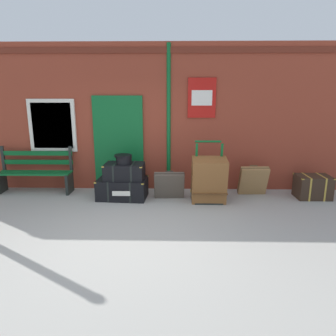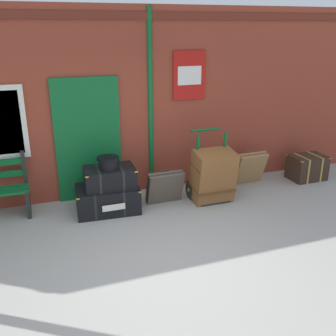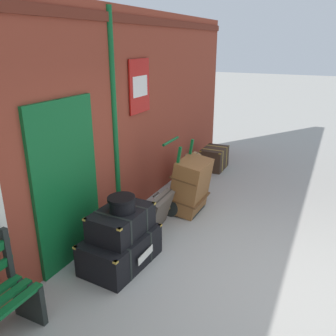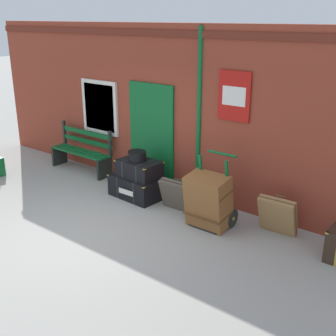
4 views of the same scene
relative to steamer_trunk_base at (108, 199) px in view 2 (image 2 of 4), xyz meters
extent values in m
plane|color=#A3A099|center=(0.31, -1.79, -0.21)|extent=(60.00, 60.00, 0.00)
cube|color=brown|center=(0.31, 0.81, 1.39)|extent=(10.40, 0.30, 3.20)
cube|color=maroon|center=(0.31, 0.64, 2.81)|extent=(10.40, 0.03, 0.12)
cube|color=#0F5B28|center=(-0.16, 0.63, 0.84)|extent=(1.10, 0.05, 2.10)
cube|color=#093718|center=(-0.16, 0.62, 0.84)|extent=(0.06, 0.02, 2.10)
cylinder|color=#0F5B28|center=(0.95, 0.65, 1.39)|extent=(0.09, 0.09, 3.14)
cube|color=#B7140F|center=(1.67, 0.63, 1.84)|extent=(0.60, 0.02, 0.84)
cube|color=white|center=(1.67, 0.62, 1.84)|extent=(0.44, 0.01, 0.32)
cube|color=black|center=(-1.22, 0.31, 0.01)|extent=(0.06, 0.40, 0.45)
cube|color=black|center=(-1.22, 0.51, 0.52)|extent=(0.06, 0.06, 0.56)
cube|color=black|center=(0.00, 0.00, 0.00)|extent=(1.04, 0.70, 0.42)
cube|color=black|center=(-0.22, 0.02, 0.00)|extent=(0.08, 0.65, 0.43)
cube|color=black|center=(0.22, -0.01, 0.00)|extent=(0.08, 0.65, 0.43)
cube|color=#B79338|center=(-0.50, -0.27, 0.20)|extent=(0.05, 0.05, 0.02)
cube|color=#B79338|center=(0.46, -0.33, 0.20)|extent=(0.05, 0.05, 0.02)
cube|color=#B79338|center=(-0.46, 0.33, 0.20)|extent=(0.05, 0.05, 0.02)
cube|color=#B79338|center=(0.50, 0.27, 0.20)|extent=(0.05, 0.05, 0.02)
cube|color=silver|center=(0.03, -0.35, 0.00)|extent=(0.36, 0.01, 0.10)
cube|color=black|center=(0.05, 0.00, 0.37)|extent=(0.82, 0.57, 0.32)
cube|color=black|center=(-0.13, 0.01, 0.37)|extent=(0.06, 0.55, 0.33)
cube|color=black|center=(0.23, 0.00, 0.37)|extent=(0.06, 0.55, 0.33)
cube|color=#B79338|center=(-0.34, -0.23, 0.52)|extent=(0.05, 0.05, 0.02)
cube|color=#B79338|center=(0.42, -0.26, 0.52)|extent=(0.05, 0.05, 0.02)
cube|color=#B79338|center=(-0.32, 0.27, 0.52)|extent=(0.05, 0.05, 0.02)
cube|color=#B79338|center=(0.44, 0.24, 0.52)|extent=(0.05, 0.05, 0.02)
cylinder|color=black|center=(0.05, -0.02, 0.63)|extent=(0.32, 0.32, 0.19)
cylinder|color=black|center=(0.03, -0.02, 0.70)|extent=(0.34, 0.34, 0.04)
cube|color=black|center=(1.78, -0.25, -0.20)|extent=(0.56, 0.28, 0.03)
cube|color=#0F5B28|center=(1.53, -0.05, 0.39)|extent=(0.04, 0.23, 1.19)
cube|color=#0F5B28|center=(2.03, -0.05, 0.39)|extent=(0.04, 0.23, 1.19)
cylinder|color=#0F5B28|center=(1.78, 0.14, 0.97)|extent=(0.54, 0.04, 0.04)
cylinder|color=black|center=(1.46, 0.01, -0.05)|extent=(0.04, 0.32, 0.32)
cylinder|color=#B79338|center=(1.46, 0.01, -0.05)|extent=(0.07, 0.06, 0.06)
cylinder|color=black|center=(2.10, 0.01, -0.05)|extent=(0.04, 0.32, 0.32)
cylinder|color=#B79338|center=(2.10, 0.01, -0.05)|extent=(0.07, 0.06, 0.06)
cube|color=brown|center=(1.78, -0.23, 0.26)|extent=(0.68, 0.56, 0.93)
cube|color=brown|center=(1.78, -0.23, 0.06)|extent=(0.70, 0.46, 0.09)
cube|color=brown|center=(1.78, -0.23, 0.45)|extent=(0.70, 0.46, 0.09)
cube|color=olive|center=(2.78, 0.25, 0.11)|extent=(0.60, 0.38, 0.65)
cylinder|color=brown|center=(2.78, 0.28, 0.43)|extent=(0.16, 0.03, 0.03)
cube|color=brown|center=(2.78, 0.25, 0.11)|extent=(0.61, 0.27, 0.62)
cube|color=#51473D|center=(0.98, -0.03, 0.08)|extent=(0.62, 0.33, 0.58)
cylinder|color=#302A24|center=(0.98, 0.00, 0.37)|extent=(0.16, 0.03, 0.03)
cube|color=#2C2721|center=(0.98, -0.03, 0.08)|extent=(0.63, 0.22, 0.55)
cube|color=#332319|center=(3.99, 0.10, 0.03)|extent=(0.69, 0.49, 0.48)
cube|color=#B79338|center=(3.84, 0.10, 0.03)|extent=(0.04, 0.49, 0.49)
cube|color=#B79338|center=(4.15, 0.10, 0.03)|extent=(0.04, 0.49, 0.49)
cube|color=#B79338|center=(3.68, -0.13, 0.26)|extent=(0.05, 0.05, 0.02)
cube|color=#B79338|center=(4.32, -0.12, 0.26)|extent=(0.05, 0.05, 0.02)
cube|color=#B79338|center=(3.67, 0.31, 0.26)|extent=(0.05, 0.05, 0.02)
cube|color=#B79338|center=(4.31, 0.32, 0.26)|extent=(0.05, 0.05, 0.02)
camera|label=1|loc=(1.10, -6.28, 1.99)|focal=33.66mm
camera|label=2|loc=(-1.00, -5.80, 2.66)|focal=41.69mm
camera|label=3|loc=(-3.22, -2.23, 2.50)|focal=37.48mm
camera|label=4|loc=(5.24, -5.70, 3.11)|focal=46.07mm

